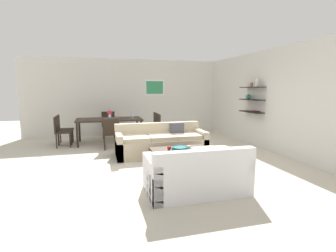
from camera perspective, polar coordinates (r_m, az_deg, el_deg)
ground_plane at (r=6.20m, az=-1.84°, el=-7.23°), size 18.00×18.00×0.00m
back_wall_unit at (r=9.49m, az=-5.02°, el=6.44°), size 8.40×0.09×2.70m
right_wall_shelf_unit at (r=7.78m, az=19.38°, el=5.57°), size 0.34×8.20×2.70m
sofa_beige at (r=6.47m, az=-1.58°, el=-3.90°), size 2.23×0.90×0.78m
loveseat_white at (r=4.21m, az=6.40°, el=-10.71°), size 1.59×0.90×0.78m
coffee_table at (r=5.43m, az=3.11°, el=-7.41°), size 1.23×0.94×0.38m
decorative_bowl at (r=5.36m, az=2.68°, el=-5.01°), size 0.34×0.34×0.08m
candle_jar at (r=5.52m, az=4.72°, el=-4.76°), size 0.09×0.09×0.07m
apple_on_coffee_table at (r=5.42m, az=0.26°, el=-4.88°), size 0.09×0.09×0.09m
dining_table at (r=8.03m, az=-12.95°, el=1.15°), size 1.95×1.00×0.75m
dining_chair_head at (r=8.95m, az=-13.15°, el=0.69°), size 0.44×0.44×0.88m
dining_chair_left_far at (r=8.34m, az=-22.49°, el=-0.28°), size 0.44×0.44×0.88m
dining_chair_right_far at (r=8.44m, az=-3.56°, el=0.44°), size 0.44×0.44×0.88m
dining_chair_foot at (r=7.16m, az=-12.61°, el=-1.17°), size 0.44×0.44×0.88m
dining_chair_right_near at (r=8.00m, az=-2.91°, el=0.01°), size 0.44×0.44×0.88m
dining_chair_left_near at (r=7.90m, az=-22.90°, el=-0.75°), size 0.44×0.44×0.88m
wine_glass_right_far at (r=8.19m, az=-8.04°, el=2.72°), size 0.08×0.08×0.18m
wine_glass_foot at (r=7.57m, az=-12.86°, el=2.17°), size 0.06×0.06×0.18m
wine_glass_right_near at (r=7.95m, az=-7.82°, el=2.42°), size 0.06×0.06×0.15m
centerpiece_vase at (r=8.02m, az=-12.88°, el=2.64°), size 0.16×0.16×0.26m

